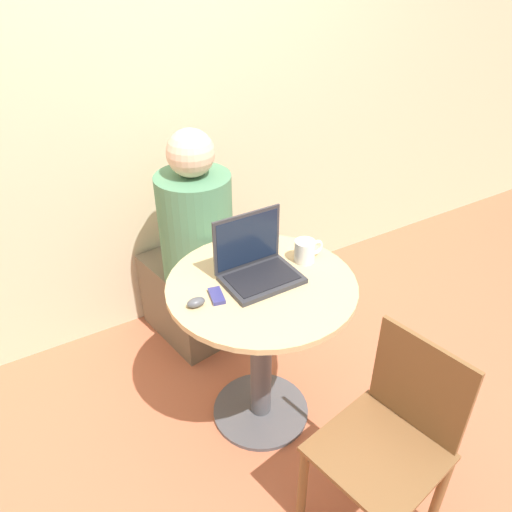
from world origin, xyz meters
TOP-DOWN VIEW (x-y plane):
  - ground_plane at (0.00, 0.00)m, footprint 12.00×12.00m
  - back_wall at (0.00, 1.00)m, footprint 7.00×0.05m
  - round_table at (0.00, 0.00)m, footprint 0.77×0.77m
  - laptop at (0.01, 0.05)m, footprint 0.31×0.22m
  - cell_phone at (-0.20, 0.01)m, footprint 0.07×0.11m
  - computer_mouse at (-0.29, 0.00)m, footprint 0.07×0.04m
  - coffee_cup at (0.25, 0.05)m, footprint 0.14×0.09m
  - chair_empty at (0.13, -0.66)m, footprint 0.47×0.47m
  - person_seated at (-0.02, 0.66)m, footprint 0.42×0.59m

SIDE VIEW (x-z plane):
  - ground_plane at x=0.00m, z-range 0.00..0.00m
  - chair_empty at x=0.13m, z-range 0.02..0.85m
  - person_seated at x=-0.02m, z-range -0.10..1.13m
  - round_table at x=0.00m, z-range 0.15..0.93m
  - cell_phone at x=-0.20m, z-range 0.77..0.79m
  - computer_mouse at x=-0.29m, z-range 0.77..0.81m
  - coffee_cup at x=0.25m, z-range 0.77..0.87m
  - laptop at x=0.01m, z-range 0.70..0.96m
  - back_wall at x=0.00m, z-range 0.00..2.60m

